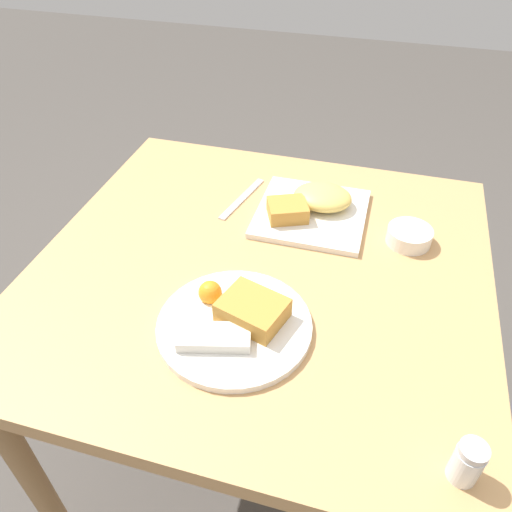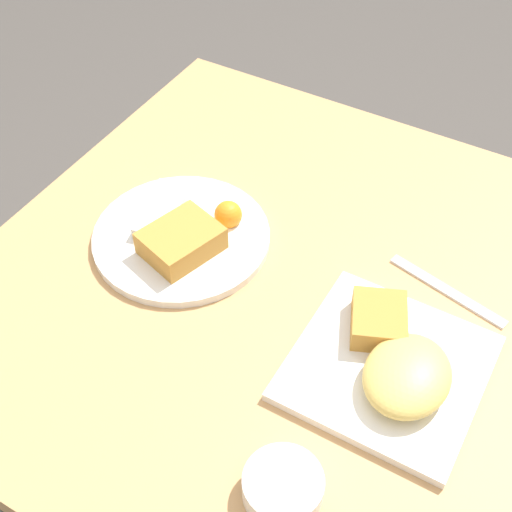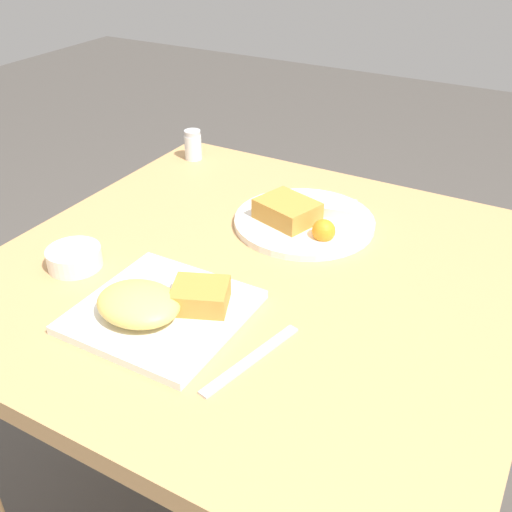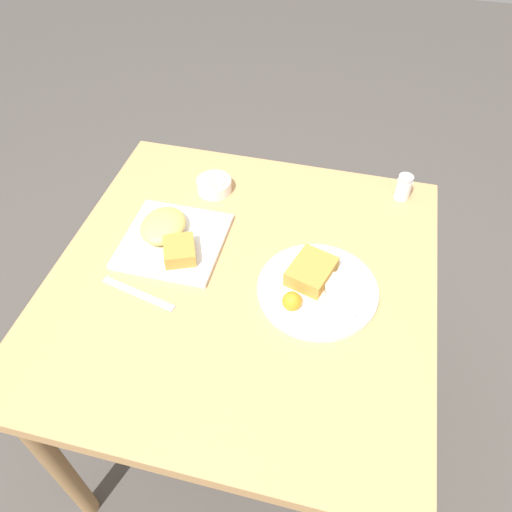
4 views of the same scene
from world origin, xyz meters
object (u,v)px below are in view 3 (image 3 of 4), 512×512
Objects in this scene: plate_oval_far at (303,218)px; butter_knife at (251,359)px; sauce_ramekin at (74,257)px; salt_shaker at (193,147)px; plate_square_near at (158,307)px.

butter_knife is (0.11, -0.39, -0.01)m from plate_oval_far.
plate_oval_far is 0.44m from sauce_ramekin.
salt_shaker is 0.75m from butter_knife.
sauce_ramekin is at bearing 168.12° from plate_square_near.
plate_oval_far is 1.45× the size of butter_knife.
plate_square_near is at bearing -60.39° from salt_shaker.
plate_square_near is at bearing -11.88° from sauce_ramekin.
butter_knife is at bearing -5.14° from plate_square_near.
plate_square_near is at bearing 97.85° from butter_knife.
plate_oval_far is 2.92× the size of sauce_ramekin.
salt_shaker is at bearing 100.57° from sauce_ramekin.
sauce_ramekin is 1.31× the size of salt_shaker.
plate_square_near is 0.88× the size of plate_oval_far.
sauce_ramekin is at bearing -130.72° from plate_oval_far.
salt_shaker reaches higher than plate_oval_far.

